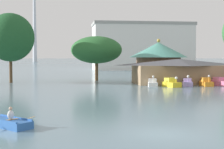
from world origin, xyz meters
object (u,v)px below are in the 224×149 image
object	(u,v)px
pedal_boat_yellow	(171,83)
boathouse	(178,71)
shoreline_tree_mid	(97,50)
green_roof_pavilion	(158,58)
pedal_boat_lavender	(187,83)
shoreline_tree_tall_left	(10,37)
pedal_boat_pink	(220,82)
background_building_block	(142,46)
pedal_boat_orange	(206,83)
pedal_boat_white	(153,83)
rowboat_with_rower	(8,123)

from	to	relation	value
pedal_boat_yellow	boathouse	xyz separation A→B (m)	(3.05, 6.03, 1.59)
boathouse	shoreline_tree_mid	size ratio (longest dim) A/B	1.63
green_roof_pavilion	shoreline_tree_mid	distance (m)	13.40
pedal_boat_lavender	shoreline_tree_tall_left	size ratio (longest dim) A/B	0.23
pedal_boat_lavender	green_roof_pavilion	size ratio (longest dim) A/B	0.23
pedal_boat_yellow	boathouse	bearing A→B (deg)	134.82
pedal_boat_pink	background_building_block	distance (m)	69.04
pedal_boat_orange	pedal_boat_pink	bearing A→B (deg)	103.37
pedal_boat_pink	green_roof_pavilion	xyz separation A→B (m)	(-5.01, 17.50, 3.63)
pedal_boat_yellow	shoreline_tree_tall_left	bearing A→B (deg)	-133.37
pedal_boat_white	pedal_boat_pink	bearing A→B (deg)	98.48
rowboat_with_rower	pedal_boat_yellow	bearing A→B (deg)	-78.89
boathouse	background_building_block	distance (m)	64.41
green_roof_pavilion	shoreline_tree_tall_left	world-z (taller)	shoreline_tree_tall_left
rowboat_with_rower	shoreline_tree_tall_left	bearing A→B (deg)	-35.26
pedal_boat_yellow	pedal_boat_orange	xyz separation A→B (m)	(5.65, 0.69, -0.01)
pedal_boat_orange	shoreline_tree_mid	bearing A→B (deg)	-129.44
pedal_boat_lavender	background_building_block	size ratio (longest dim) A/B	0.08
shoreline_tree_tall_left	pedal_boat_pink	bearing A→B (deg)	-17.67
green_roof_pavilion	pedal_boat_orange	bearing A→B (deg)	-81.77
pedal_boat_yellow	pedal_boat_pink	bearing A→B (deg)	79.51
pedal_boat_white	pedal_boat_pink	size ratio (longest dim) A/B	0.88
pedal_boat_white	pedal_boat_lavender	distance (m)	5.41
pedal_boat_pink	boathouse	distance (m)	7.20
rowboat_with_rower	pedal_boat_white	world-z (taller)	pedal_boat_white
pedal_boat_pink	pedal_boat_lavender	bearing A→B (deg)	-112.29
green_roof_pavilion	background_building_block	size ratio (longest dim) A/B	0.34
pedal_boat_lavender	shoreline_tree_tall_left	bearing A→B (deg)	-96.43
pedal_boat_yellow	pedal_boat_pink	xyz separation A→B (m)	(8.06, 1.11, 0.00)
pedal_boat_white	rowboat_with_rower	bearing A→B (deg)	-20.35
pedal_boat_yellow	green_roof_pavilion	distance (m)	19.21
pedal_boat_orange	green_roof_pavilion	world-z (taller)	green_roof_pavilion
pedal_boat_orange	pedal_boat_white	bearing A→B (deg)	-91.32
pedal_boat_orange	boathouse	xyz separation A→B (m)	(-2.60, 5.34, 1.61)
pedal_boat_orange	green_roof_pavilion	size ratio (longest dim) A/B	0.25
rowboat_with_rower	pedal_boat_orange	world-z (taller)	pedal_boat_orange
pedal_boat_lavender	shoreline_tree_mid	xyz separation A→B (m)	(-12.68, 13.66, 5.22)
green_roof_pavilion	shoreline_tree_mid	bearing A→B (deg)	-164.19
pedal_boat_yellow	background_building_block	size ratio (longest dim) A/B	0.09
pedal_boat_lavender	boathouse	bearing A→B (deg)	-167.61
pedal_boat_yellow	green_roof_pavilion	world-z (taller)	green_roof_pavilion
boathouse	background_building_block	world-z (taller)	background_building_block
pedal_boat_orange	shoreline_tree_tall_left	bearing A→B (deg)	-106.23
pedal_boat_orange	shoreline_tree_tall_left	size ratio (longest dim) A/B	0.25
pedal_boat_white	shoreline_tree_mid	xyz separation A→B (m)	(-7.27, 13.62, 5.24)
pedal_boat_yellow	shoreline_tree_tall_left	world-z (taller)	shoreline_tree_tall_left
background_building_block	pedal_boat_white	bearing A→B (deg)	-101.15
pedal_boat_pink	pedal_boat_yellow	bearing A→B (deg)	-101.96
green_roof_pavilion	pedal_boat_pink	bearing A→B (deg)	-74.04
pedal_boat_yellow	shoreline_tree_tall_left	size ratio (longest dim) A/B	0.27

